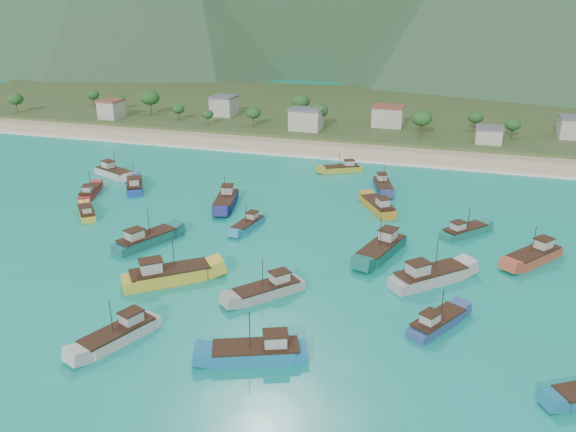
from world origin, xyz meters
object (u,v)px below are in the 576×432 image
(boat_2, at_px, (429,277))
(boat_12, at_px, (87,213))
(boat_14, at_px, (383,186))
(boat_29, at_px, (135,186))
(boat_0, at_px, (258,353))
(boat_27, at_px, (120,335))
(boat_1, at_px, (146,240))
(boat_28, at_px, (226,201))
(boat_13, at_px, (534,256))
(boat_10, at_px, (168,276))
(boat_22, at_px, (378,207))
(boat_21, at_px, (114,173))
(boat_5, at_px, (248,225))
(boat_20, at_px, (382,250))
(boat_7, at_px, (90,192))
(boat_26, at_px, (437,323))
(boat_6, at_px, (268,290))
(boat_25, at_px, (342,169))
(boat_9, at_px, (464,232))

(boat_2, xyz_separation_m, boat_12, (-65.94, 8.43, -0.42))
(boat_14, bearing_deg, boat_29, 0.54)
(boat_0, bearing_deg, boat_27, 72.67)
(boat_2, distance_m, boat_27, 44.52)
(boat_1, distance_m, boat_12, 20.41)
(boat_28, bearing_deg, boat_13, 156.86)
(boat_0, height_order, boat_27, boat_0)
(boat_1, bearing_deg, boat_10, -23.59)
(boat_0, xyz_separation_m, boat_22, (5.59, 54.20, -0.03))
(boat_21, bearing_deg, boat_5, 86.98)
(boat_21, bearing_deg, boat_22, 109.11)
(boat_20, distance_m, boat_28, 37.12)
(boat_2, bearing_deg, boat_27, -97.14)
(boat_0, distance_m, boat_7, 71.32)
(boat_20, bearing_deg, boat_26, 133.13)
(boat_6, relative_size, boat_13, 0.91)
(boat_10, bearing_deg, boat_27, -33.06)
(boat_1, distance_m, boat_21, 43.92)
(boat_29, bearing_deg, boat_22, -28.72)
(boat_2, relative_size, boat_12, 1.42)
(boat_26, bearing_deg, boat_1, -163.27)
(boat_21, xyz_separation_m, boat_22, (64.01, -4.37, -0.05))
(boat_21, bearing_deg, boat_7, 36.05)
(boat_14, height_order, boat_25, boat_14)
(boat_6, height_order, boat_27, boat_6)
(boat_9, distance_m, boat_22, 18.53)
(boat_6, bearing_deg, boat_14, -58.57)
(boat_7, xyz_separation_m, boat_29, (7.05, 6.32, 0.17))
(boat_2, relative_size, boat_14, 1.05)
(boat_5, relative_size, boat_28, 0.73)
(boat_7, distance_m, boat_22, 61.57)
(boat_2, relative_size, boat_28, 0.94)
(boat_7, height_order, boat_14, boat_14)
(boat_0, xyz_separation_m, boat_1, (-29.86, 25.20, 0.02))
(boat_5, xyz_separation_m, boat_10, (-3.59, -23.58, 0.45))
(boat_9, distance_m, boat_28, 47.02)
(boat_21, height_order, boat_22, boat_21)
(boat_7, xyz_separation_m, boat_27, (37.64, -46.51, 0.14))
(boat_5, xyz_separation_m, boat_21, (-42.52, 20.77, 0.30))
(boat_2, bearing_deg, boat_14, 152.83)
(boat_1, height_order, boat_10, boat_10)
(boat_7, bearing_deg, boat_21, 82.87)
(boat_12, bearing_deg, boat_21, 70.65)
(boat_22, xyz_separation_m, boat_25, (-12.78, 24.78, -0.16))
(boat_22, bearing_deg, boat_10, -154.29)
(boat_1, bearing_deg, boat_7, 165.14)
(boat_9, distance_m, boat_27, 62.18)
(boat_0, distance_m, boat_29, 70.47)
(boat_10, distance_m, boat_22, 47.20)
(boat_26, distance_m, boat_27, 40.05)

